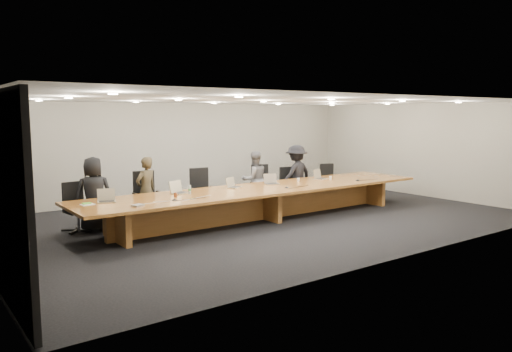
{
  "coord_description": "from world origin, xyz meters",
  "views": [
    {
      "loc": [
        -7.04,
        -9.3,
        2.48
      ],
      "look_at": [
        0.0,
        0.3,
        1.0
      ],
      "focal_mm": 35.0,
      "sensor_mm": 36.0,
      "label": 1
    }
  ],
  "objects_px": {
    "laptop_a": "(106,195)",
    "laptop_c": "(234,182)",
    "chair_left": "(148,196)",
    "chair_mid_left": "(203,191)",
    "chair_mid_right": "(262,185)",
    "chair_right": "(290,185)",
    "water_bottle": "(190,190)",
    "chair_far_right": "(329,181)",
    "paper_cup_far": "(331,178)",
    "laptop_d": "(272,179)",
    "laptop_b": "(180,187)",
    "chair_far_left": "(78,207)",
    "av_box": "(138,205)",
    "paper_cup_near": "(298,180)",
    "person_d": "(296,174)",
    "mic_left": "(174,200)",
    "laptop_e": "(321,174)",
    "person_a": "(94,194)",
    "mic_right": "(358,180)",
    "person_c": "(254,180)",
    "mic_center": "(287,187)",
    "person_b": "(146,190)",
    "conference_table": "(263,197)",
    "amber_mug": "(175,195)"
  },
  "relations": [
    {
      "from": "laptop_e",
      "to": "water_bottle",
      "type": "relative_size",
      "value": 1.85
    },
    {
      "from": "chair_mid_left",
      "to": "mic_right",
      "type": "distance_m",
      "value": 4.04
    },
    {
      "from": "paper_cup_far",
      "to": "laptop_a",
      "type": "bearing_deg",
      "value": 178.41
    },
    {
      "from": "laptop_e",
      "to": "mic_right",
      "type": "distance_m",
      "value": 0.98
    },
    {
      "from": "chair_right",
      "to": "laptop_b",
      "type": "distance_m",
      "value": 3.98
    },
    {
      "from": "chair_far_left",
      "to": "chair_mid_left",
      "type": "xyz_separation_m",
      "value": [
        3.06,
        0.01,
        0.05
      ]
    },
    {
      "from": "paper_cup_far",
      "to": "amber_mug",
      "type": "bearing_deg",
      "value": -179.49
    },
    {
      "from": "chair_mid_left",
      "to": "laptop_e",
      "type": "distance_m",
      "value": 3.25
    },
    {
      "from": "conference_table",
      "to": "av_box",
      "type": "relative_size",
      "value": 42.51
    },
    {
      "from": "mic_center",
      "to": "av_box",
      "type": "bearing_deg",
      "value": -177.93
    },
    {
      "from": "mic_left",
      "to": "laptop_c",
      "type": "bearing_deg",
      "value": 20.75
    },
    {
      "from": "chair_left",
      "to": "mic_left",
      "type": "bearing_deg",
      "value": -90.84
    },
    {
      "from": "laptop_a",
      "to": "laptop_e",
      "type": "bearing_deg",
      "value": 17.56
    },
    {
      "from": "laptop_e",
      "to": "av_box",
      "type": "distance_m",
      "value": 5.62
    },
    {
      "from": "chair_far_right",
      "to": "laptop_e",
      "type": "bearing_deg",
      "value": -123.3
    },
    {
      "from": "mic_right",
      "to": "laptop_d",
      "type": "bearing_deg",
      "value": 159.53
    },
    {
      "from": "chair_mid_left",
      "to": "laptop_c",
      "type": "relative_size",
      "value": 3.61
    },
    {
      "from": "chair_far_left",
      "to": "av_box",
      "type": "bearing_deg",
      "value": -78.86
    },
    {
      "from": "chair_far_left",
      "to": "mic_left",
      "type": "relative_size",
      "value": 9.12
    },
    {
      "from": "chair_right",
      "to": "water_bottle",
      "type": "xyz_separation_m",
      "value": [
        -3.73,
        -1.04,
        0.33
      ]
    },
    {
      "from": "person_a",
      "to": "mic_center",
      "type": "relative_size",
      "value": 13.55
    },
    {
      "from": "chair_far_left",
      "to": "water_bottle",
      "type": "bearing_deg",
      "value": -34.58
    },
    {
      "from": "person_b",
      "to": "water_bottle",
      "type": "relative_size",
      "value": 8.13
    },
    {
      "from": "laptop_c",
      "to": "laptop_d",
      "type": "xyz_separation_m",
      "value": [
        1.09,
        -0.04,
        0.0
      ]
    },
    {
      "from": "laptop_d",
      "to": "water_bottle",
      "type": "relative_size",
      "value": 1.8
    },
    {
      "from": "laptop_b",
      "to": "paper_cup_near",
      "type": "xyz_separation_m",
      "value": [
        3.4,
        -0.03,
        -0.1
      ]
    },
    {
      "from": "water_bottle",
      "to": "paper_cup_far",
      "type": "bearing_deg",
      "value": -1.39
    },
    {
      "from": "person_b",
      "to": "laptop_d",
      "type": "xyz_separation_m",
      "value": [
        2.97,
        -0.85,
        0.12
      ]
    },
    {
      "from": "chair_left",
      "to": "paper_cup_far",
      "type": "height_order",
      "value": "chair_left"
    },
    {
      "from": "person_c",
      "to": "amber_mug",
      "type": "distance_m",
      "value": 3.15
    },
    {
      "from": "paper_cup_far",
      "to": "mic_center",
      "type": "bearing_deg",
      "value": -166.28
    },
    {
      "from": "chair_left",
      "to": "laptop_c",
      "type": "relative_size",
      "value": 3.68
    },
    {
      "from": "chair_far_left",
      "to": "laptop_e",
      "type": "relative_size",
      "value": 3.09
    },
    {
      "from": "person_d",
      "to": "laptop_e",
      "type": "distance_m",
      "value": 0.82
    },
    {
      "from": "laptop_a",
      "to": "laptop_c",
      "type": "distance_m",
      "value": 3.12
    },
    {
      "from": "laptop_b",
      "to": "mic_right",
      "type": "bearing_deg",
      "value": -31.06
    },
    {
      "from": "laptop_d",
      "to": "paper_cup_far",
      "type": "distance_m",
      "value": 1.8
    },
    {
      "from": "chair_right",
      "to": "person_a",
      "type": "relative_size",
      "value": 0.65
    },
    {
      "from": "chair_mid_right",
      "to": "chair_right",
      "type": "distance_m",
      "value": 0.91
    },
    {
      "from": "chair_mid_right",
      "to": "chair_far_right",
      "type": "height_order",
      "value": "chair_mid_right"
    },
    {
      "from": "laptop_b",
      "to": "water_bottle",
      "type": "relative_size",
      "value": 1.97
    },
    {
      "from": "chair_right",
      "to": "water_bottle",
      "type": "relative_size",
      "value": 5.49
    },
    {
      "from": "chair_mid_right",
      "to": "laptop_c",
      "type": "height_order",
      "value": "chair_mid_right"
    },
    {
      "from": "person_d",
      "to": "water_bottle",
      "type": "distance_m",
      "value": 3.97
    },
    {
      "from": "chair_mid_left",
      "to": "chair_mid_right",
      "type": "xyz_separation_m",
      "value": [
        1.87,
        0.05,
        -0.02
      ]
    },
    {
      "from": "chair_mid_right",
      "to": "chair_far_right",
      "type": "xyz_separation_m",
      "value": [
        2.4,
        -0.12,
        -0.05
      ]
    },
    {
      "from": "chair_mid_left",
      "to": "chair_far_right",
      "type": "distance_m",
      "value": 4.27
    },
    {
      "from": "person_c",
      "to": "av_box",
      "type": "bearing_deg",
      "value": 35.06
    },
    {
      "from": "laptop_a",
      "to": "paper_cup_far",
      "type": "relative_size",
      "value": 3.76
    },
    {
      "from": "person_d",
      "to": "paper_cup_far",
      "type": "xyz_separation_m",
      "value": [
        0.31,
        -1.02,
        -0.02
      ]
    }
  ]
}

